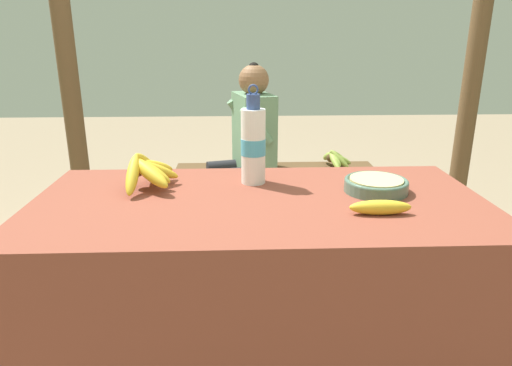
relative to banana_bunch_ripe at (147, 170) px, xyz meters
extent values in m
cube|color=brown|center=(0.39, -0.13, -0.43)|extent=(1.49, 0.74, 0.74)
sphere|color=#4C381E|center=(-0.04, 0.00, 0.00)|extent=(0.06, 0.06, 0.06)
ellipsoid|color=gold|center=(-0.04, -0.06, 0.00)|extent=(0.04, 0.16, 0.13)
ellipsoid|color=gold|center=(0.02, -0.04, 0.00)|extent=(0.18, 0.17, 0.11)
ellipsoid|color=gold|center=(0.02, -0.01, 0.00)|extent=(0.16, 0.09, 0.11)
ellipsoid|color=gold|center=(0.03, 0.02, -0.01)|extent=(0.18, 0.09, 0.11)
ellipsoid|color=gold|center=(0.01, 0.05, 0.00)|extent=(0.16, 0.15, 0.10)
ellipsoid|color=gold|center=(-0.01, 0.06, 0.00)|extent=(0.10, 0.16, 0.14)
cylinder|color=#4C6B5B|center=(0.79, -0.07, -0.05)|extent=(0.22, 0.22, 0.04)
torus|color=#4C6B5B|center=(0.79, -0.07, -0.03)|extent=(0.22, 0.22, 0.01)
cylinder|color=#D1B77A|center=(0.79, -0.07, -0.02)|extent=(0.18, 0.18, 0.01)
cylinder|color=white|center=(0.37, 0.05, 0.07)|extent=(0.09, 0.09, 0.27)
cylinder|color=#47A8D1|center=(0.37, 0.05, 0.07)|extent=(0.09, 0.09, 0.06)
cylinder|color=#33477F|center=(0.37, 0.05, 0.23)|extent=(0.05, 0.05, 0.05)
torus|color=#33477F|center=(0.37, 0.05, 0.27)|extent=(0.04, 0.01, 0.04)
ellipsoid|color=gold|center=(0.74, -0.28, -0.04)|extent=(0.19, 0.05, 0.05)
cube|color=brown|center=(0.56, 1.30, -0.39)|extent=(1.30, 0.32, 0.04)
cube|color=brown|center=(0.01, 1.18, -0.61)|extent=(0.06, 0.06, 0.39)
cube|color=brown|center=(1.11, 1.18, -0.61)|extent=(0.06, 0.06, 0.39)
cube|color=brown|center=(0.01, 1.42, -0.61)|extent=(0.06, 0.06, 0.39)
cube|color=brown|center=(1.11, 1.42, -0.61)|extent=(0.06, 0.06, 0.39)
cylinder|color=#232328|center=(0.20, 1.11, -0.59)|extent=(0.09, 0.09, 0.42)
cylinder|color=#232328|center=(0.31, 1.14, -0.37)|extent=(0.31, 0.16, 0.09)
cylinder|color=#232328|center=(0.15, 1.29, -0.59)|extent=(0.09, 0.09, 0.42)
cylinder|color=#232328|center=(0.26, 1.32, -0.37)|extent=(0.31, 0.16, 0.09)
cube|color=slate|center=(0.42, 1.27, -0.13)|extent=(0.28, 0.38, 0.49)
cylinder|color=slate|center=(0.43, 1.10, -0.05)|extent=(0.21, 0.11, 0.25)
cylinder|color=slate|center=(0.35, 1.41, -0.05)|extent=(0.21, 0.11, 0.25)
sphere|color=brown|center=(0.42, 1.27, 0.19)|extent=(0.18, 0.18, 0.18)
sphere|color=black|center=(0.42, 1.27, 0.26)|extent=(0.07, 0.07, 0.07)
sphere|color=#4C381E|center=(0.92, 1.30, -0.31)|extent=(0.06, 0.06, 0.06)
ellipsoid|color=#8EA842|center=(0.93, 1.23, -0.32)|extent=(0.07, 0.18, 0.11)
ellipsoid|color=#8EA842|center=(0.94, 1.25, -0.31)|extent=(0.09, 0.15, 0.10)
ellipsoid|color=#8EA842|center=(0.97, 1.26, -0.31)|extent=(0.15, 0.13, 0.13)
ellipsoid|color=#8EA842|center=(0.98, 1.29, -0.31)|extent=(0.17, 0.07, 0.10)
ellipsoid|color=#8EA842|center=(0.98, 1.31, -0.31)|extent=(0.16, 0.07, 0.13)
ellipsoid|color=#8EA842|center=(0.96, 1.33, -0.32)|extent=(0.13, 0.12, 0.10)
ellipsoid|color=#8EA842|center=(0.95, 1.35, -0.31)|extent=(0.12, 0.16, 0.13)
ellipsoid|color=#8EA842|center=(0.91, 1.36, -0.31)|extent=(0.06, 0.18, 0.11)
cylinder|color=brown|center=(-0.77, 1.51, 0.35)|extent=(0.12, 0.12, 2.30)
cylinder|color=brown|center=(1.89, 1.51, 0.35)|extent=(0.12, 0.12, 2.30)
camera|label=1|loc=(0.32, -1.55, 0.45)|focal=32.00mm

